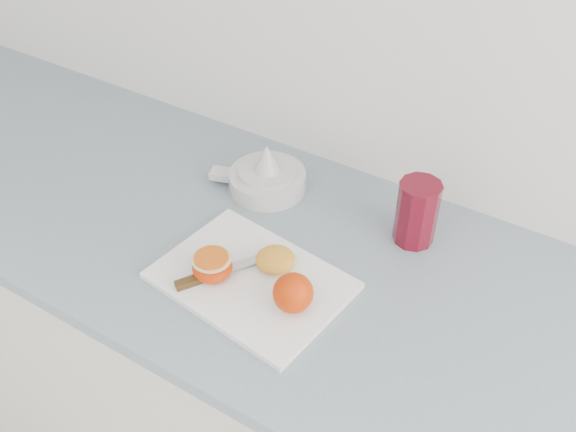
{
  "coord_description": "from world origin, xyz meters",
  "views": [
    {
      "loc": [
        0.62,
        0.97,
        1.71
      ],
      "look_at": [
        0.15,
        1.72,
        0.96
      ],
      "focal_mm": 40.0,
      "sensor_mm": 36.0,
      "label": 1
    }
  ],
  "objects_px": {
    "counter": "(284,391)",
    "cutting_board": "(251,281)",
    "red_tumbler": "(416,215)",
    "half_orange": "(212,266)",
    "citrus_juicer": "(266,177)"
  },
  "relations": [
    {
      "from": "counter",
      "to": "red_tumbler",
      "type": "bearing_deg",
      "value": 39.81
    },
    {
      "from": "counter",
      "to": "half_orange",
      "type": "bearing_deg",
      "value": -117.03
    },
    {
      "from": "citrus_juicer",
      "to": "cutting_board",
      "type": "bearing_deg",
      "value": -62.46
    },
    {
      "from": "cutting_board",
      "to": "citrus_juicer",
      "type": "relative_size",
      "value": 1.61
    },
    {
      "from": "red_tumbler",
      "to": "half_orange",
      "type": "bearing_deg",
      "value": -131.71
    },
    {
      "from": "counter",
      "to": "citrus_juicer",
      "type": "bearing_deg",
      "value": 132.47
    },
    {
      "from": "red_tumbler",
      "to": "citrus_juicer",
      "type": "bearing_deg",
      "value": -177.24
    },
    {
      "from": "citrus_juicer",
      "to": "red_tumbler",
      "type": "bearing_deg",
      "value": 2.76
    },
    {
      "from": "counter",
      "to": "half_orange",
      "type": "distance_m",
      "value": 0.5
    },
    {
      "from": "cutting_board",
      "to": "citrus_juicer",
      "type": "distance_m",
      "value": 0.27
    },
    {
      "from": "half_orange",
      "to": "citrus_juicer",
      "type": "xyz_separation_m",
      "value": [
        -0.07,
        0.27,
        -0.0
      ]
    },
    {
      "from": "red_tumbler",
      "to": "counter",
      "type": "bearing_deg",
      "value": -140.19
    },
    {
      "from": "counter",
      "to": "citrus_juicer",
      "type": "height_order",
      "value": "citrus_juicer"
    },
    {
      "from": "half_orange",
      "to": "citrus_juicer",
      "type": "distance_m",
      "value": 0.28
    },
    {
      "from": "counter",
      "to": "cutting_board",
      "type": "distance_m",
      "value": 0.46
    }
  ]
}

